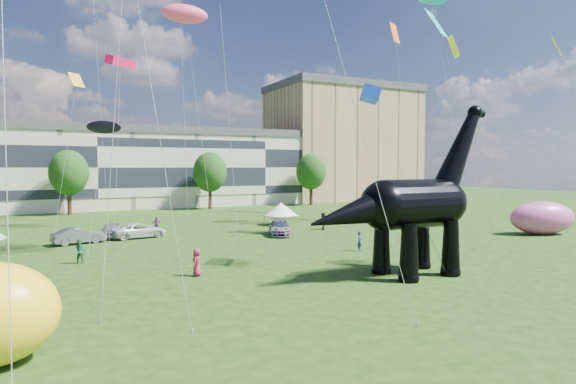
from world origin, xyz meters
name	(u,v)px	position (x,y,z in m)	size (l,w,h in m)	color
ground	(370,299)	(0.00, 0.00, 0.00)	(220.00, 220.00, 0.00)	#16330C
terrace_row	(95,171)	(-8.00, 62.00, 6.00)	(78.00, 11.00, 12.00)	beige
apartment_block	(342,146)	(40.00, 65.00, 11.00)	(28.00, 18.00, 22.00)	tan
tree_mid_left	(69,169)	(-12.00, 53.00, 6.29)	(5.20, 5.20, 9.44)	#382314
tree_mid_right	(210,169)	(8.00, 53.00, 6.29)	(5.20, 5.20, 9.44)	#382314
tree_far_right	(311,169)	(26.00, 53.00, 6.29)	(5.20, 5.20, 9.44)	#382314
dinosaur_sculpture	(409,207)	(5.21, 3.27, 4.16)	(13.46, 3.80, 11.03)	black
car_silver	(111,230)	(-9.29, 27.51, 0.72)	(1.69, 4.20, 1.43)	#AEADB2
car_grey	(79,236)	(-12.20, 25.14, 0.70)	(1.49, 4.27, 1.41)	slate
car_white	(139,230)	(-6.96, 26.51, 0.69)	(2.30, 4.99, 1.39)	silver
car_dark	(280,228)	(5.57, 22.36, 0.71)	(2.00, 4.93, 1.43)	#595960
gazebo_near	(281,209)	(9.16, 29.65, 1.80)	(4.52, 4.52, 2.57)	white
gazebo_far	(397,204)	(24.16, 27.65, 2.01)	(4.48, 4.48, 2.86)	silver
inflatable_pink	(542,218)	(28.77, 11.40, 1.62)	(6.49, 3.24, 3.24)	#DD569E
visitors	(203,233)	(-2.47, 21.03, 0.86)	(51.73, 28.73, 1.89)	black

